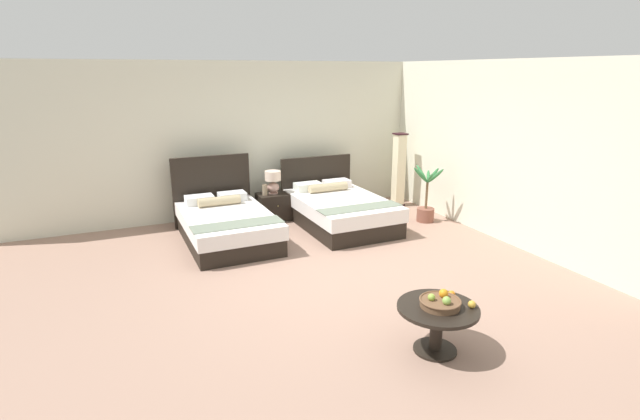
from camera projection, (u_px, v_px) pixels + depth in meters
ground_plane at (334, 275)px, 6.47m from camera, size 9.84×10.21×0.02m
wall_back at (259, 139)px, 8.97m from camera, size 9.84×0.12×2.82m
wall_side_right at (500, 151)px, 7.62m from camera, size 0.12×5.81×2.82m
bed_near_window at (226, 224)px, 7.69m from camera, size 1.37×2.09×1.24m
bed_near_corner at (339, 209)px, 8.45m from camera, size 1.45×2.16×1.08m
nightstand at (274, 207)px, 8.77m from camera, size 0.59×0.47×0.49m
table_lamp at (273, 180)px, 8.65m from camera, size 0.29×0.29×0.42m
vase at (265, 190)px, 8.57m from camera, size 0.09×0.09×0.20m
coffee_table at (437, 318)px, 4.61m from camera, size 0.78×0.78×0.48m
fruit_bowl at (440, 302)px, 4.57m from camera, size 0.40×0.40×0.15m
loose_apple at (472, 304)px, 4.54m from camera, size 0.07×0.07×0.07m
loose_orange at (451, 294)px, 4.74m from camera, size 0.08×0.08×0.08m
floor_lamp_corner at (399, 170)px, 9.58m from camera, size 0.24×0.24×1.46m
potted_palm at (426, 205)px, 8.66m from camera, size 0.53×0.56×1.04m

